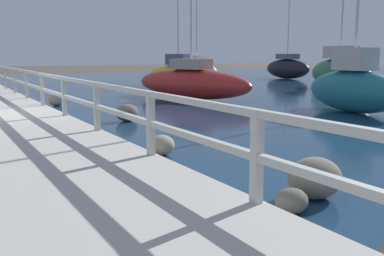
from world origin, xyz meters
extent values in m
cube|color=beige|center=(2.11, -8.72, 0.77)|extent=(0.10, 0.10, 0.94)
cube|color=beige|center=(2.11, -6.23, 0.77)|extent=(0.10, 0.10, 0.94)
cube|color=beige|center=(2.11, -3.74, 0.77)|extent=(0.10, 0.10, 0.94)
cube|color=beige|center=(2.11, -1.25, 0.77)|extent=(0.10, 0.10, 0.94)
cube|color=beige|center=(2.11, 1.25, 0.77)|extent=(0.10, 0.10, 0.94)
cube|color=beige|center=(2.11, 3.74, 0.77)|extent=(0.10, 0.10, 0.94)
cube|color=beige|center=(2.11, 6.23, 0.77)|extent=(0.10, 0.10, 0.94)
cube|color=beige|center=(2.11, 8.72, 0.77)|extent=(0.10, 0.10, 0.94)
cube|color=beige|center=(2.11, 0.00, 1.20)|extent=(0.09, 32.50, 0.08)
cube|color=beige|center=(2.11, 0.00, 0.77)|extent=(0.09, 32.50, 0.08)
ellipsoid|color=#666056|center=(2.78, -8.51, 0.15)|extent=(0.39, 0.35, 0.29)
ellipsoid|color=slate|center=(3.41, -8.24, 0.26)|extent=(0.69, 0.62, 0.52)
ellipsoid|color=gray|center=(2.81, -5.13, 0.18)|extent=(0.49, 0.44, 0.37)
ellipsoid|color=gray|center=(3.06, 3.62, 0.23)|extent=(0.61, 0.55, 0.46)
ellipsoid|color=#666056|center=(3.81, -1.00, 0.23)|extent=(0.62, 0.56, 0.46)
ellipsoid|color=white|center=(15.45, 15.14, 0.64)|extent=(1.22, 4.83, 1.26)
cube|color=silver|center=(15.45, 15.14, 1.47)|extent=(0.85, 1.29, 0.41)
cylinder|color=silver|center=(15.45, 15.14, 3.69)|extent=(0.09, 0.09, 4.83)
ellipsoid|color=#236B42|center=(17.16, 3.87, 0.79)|extent=(3.05, 5.50, 1.56)
cube|color=beige|center=(17.16, 3.87, 1.87)|extent=(1.53, 2.04, 0.60)
cylinder|color=silver|center=(17.16, 3.87, 3.75)|extent=(0.09, 0.09, 4.36)
ellipsoid|color=red|center=(8.34, 3.48, 0.60)|extent=(2.97, 6.01, 1.18)
cube|color=#9E937F|center=(8.34, 3.48, 1.39)|extent=(1.31, 1.74, 0.40)
cylinder|color=silver|center=(8.34, 3.48, 3.26)|extent=(0.09, 0.09, 4.15)
ellipsoid|color=gold|center=(11.36, 10.22, 0.60)|extent=(2.71, 4.24, 1.18)
cube|color=#4C566B|center=(11.36, 10.22, 1.49)|extent=(1.23, 1.48, 0.60)
cylinder|color=silver|center=(11.36, 10.22, 4.61)|extent=(0.09, 0.09, 6.85)
ellipsoid|color=black|center=(21.88, 13.04, 0.72)|extent=(1.18, 4.48, 1.42)
cube|color=#4C566B|center=(21.88, 13.04, 1.61)|extent=(0.81, 1.77, 0.37)
cylinder|color=silver|center=(21.88, 13.04, 4.90)|extent=(0.09, 0.09, 6.93)
ellipsoid|color=#1E707A|center=(10.52, -2.68, 0.65)|extent=(1.53, 3.96, 1.28)
cube|color=beige|center=(10.52, -2.68, 1.62)|extent=(0.88, 1.32, 0.67)
camera|label=1|loc=(-0.58, -12.13, 1.77)|focal=42.00mm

